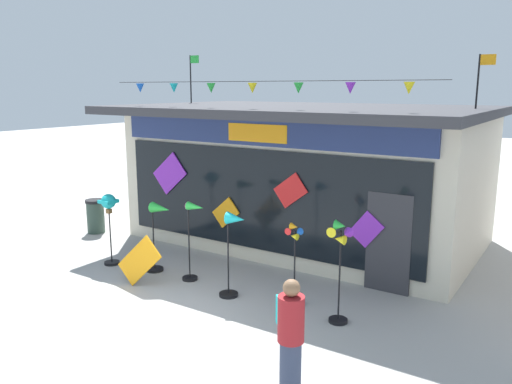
{
  "coord_description": "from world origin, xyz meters",
  "views": [
    {
      "loc": [
        6.14,
        -5.79,
        3.99
      ],
      "look_at": [
        0.02,
        3.53,
        1.72
      ],
      "focal_mm": 35.99,
      "sensor_mm": 36.0,
      "label": 1
    }
  ],
  "objects_px": {
    "trash_bin": "(96,216)",
    "display_kite_on_ground": "(139,261)",
    "wind_spinner_left": "(159,224)",
    "wind_spinner_center_right": "(233,241)",
    "wind_spinner_right": "(294,265)",
    "wind_spinner_far_left": "(109,211)",
    "wind_spinner_far_right": "(340,254)",
    "person_near_camera": "(290,338)",
    "kite_shop_building": "(308,173)",
    "wind_spinner_center_left": "(193,232)"
  },
  "relations": [
    {
      "from": "wind_spinner_far_left",
      "to": "display_kite_on_ground",
      "type": "height_order",
      "value": "wind_spinner_far_left"
    },
    {
      "from": "wind_spinner_center_right",
      "to": "person_near_camera",
      "type": "bearing_deg",
      "value": -42.28
    },
    {
      "from": "wind_spinner_left",
      "to": "trash_bin",
      "type": "height_order",
      "value": "wind_spinner_left"
    },
    {
      "from": "wind_spinner_center_right",
      "to": "wind_spinner_far_right",
      "type": "bearing_deg",
      "value": 2.41
    },
    {
      "from": "wind_spinner_far_left",
      "to": "wind_spinner_center_right",
      "type": "height_order",
      "value": "wind_spinner_center_right"
    },
    {
      "from": "wind_spinner_left",
      "to": "wind_spinner_right",
      "type": "bearing_deg",
      "value": 1.64
    },
    {
      "from": "kite_shop_building",
      "to": "wind_spinner_right",
      "type": "relative_size",
      "value": 5.61
    },
    {
      "from": "kite_shop_building",
      "to": "wind_spinner_center_right",
      "type": "bearing_deg",
      "value": -81.02
    },
    {
      "from": "person_near_camera",
      "to": "display_kite_on_ground",
      "type": "relative_size",
      "value": 1.67
    },
    {
      "from": "kite_shop_building",
      "to": "wind_spinner_center_left",
      "type": "distance_m",
      "value": 4.17
    },
    {
      "from": "wind_spinner_left",
      "to": "display_kite_on_ground",
      "type": "relative_size",
      "value": 1.56
    },
    {
      "from": "wind_spinner_far_left",
      "to": "person_near_camera",
      "type": "distance_m",
      "value": 6.5
    },
    {
      "from": "kite_shop_building",
      "to": "wind_spinner_right",
      "type": "xyz_separation_m",
      "value": [
        1.82,
        -3.98,
        -1.03
      ]
    },
    {
      "from": "wind_spinner_center_right",
      "to": "person_near_camera",
      "type": "xyz_separation_m",
      "value": [
        2.58,
        -2.34,
        -0.25
      ]
    },
    {
      "from": "wind_spinner_far_right",
      "to": "trash_bin",
      "type": "relative_size",
      "value": 1.95
    },
    {
      "from": "wind_spinner_far_right",
      "to": "display_kite_on_ground",
      "type": "relative_size",
      "value": 1.82
    },
    {
      "from": "wind_spinner_far_left",
      "to": "display_kite_on_ground",
      "type": "bearing_deg",
      "value": -21.37
    },
    {
      "from": "wind_spinner_far_left",
      "to": "wind_spinner_right",
      "type": "distance_m",
      "value": 4.65
    },
    {
      "from": "wind_spinner_right",
      "to": "person_near_camera",
      "type": "xyz_separation_m",
      "value": [
        1.43,
        -2.68,
        0.11
      ]
    },
    {
      "from": "wind_spinner_left",
      "to": "wind_spinner_far_left",
      "type": "bearing_deg",
      "value": -170.17
    },
    {
      "from": "wind_spinner_center_left",
      "to": "person_near_camera",
      "type": "relative_size",
      "value": 1.01
    },
    {
      "from": "wind_spinner_left",
      "to": "wind_spinner_center_right",
      "type": "distance_m",
      "value": 2.17
    },
    {
      "from": "wind_spinner_center_left",
      "to": "person_near_camera",
      "type": "height_order",
      "value": "wind_spinner_center_left"
    },
    {
      "from": "wind_spinner_left",
      "to": "wind_spinner_center_right",
      "type": "bearing_deg",
      "value": -6.32
    },
    {
      "from": "wind_spinner_far_left",
      "to": "wind_spinner_center_left",
      "type": "relative_size",
      "value": 0.97
    },
    {
      "from": "wind_spinner_left",
      "to": "person_near_camera",
      "type": "relative_size",
      "value": 0.93
    },
    {
      "from": "kite_shop_building",
      "to": "display_kite_on_ground",
      "type": "distance_m",
      "value": 5.22
    },
    {
      "from": "wind_spinner_far_right",
      "to": "trash_bin",
      "type": "distance_m",
      "value": 8.22
    },
    {
      "from": "wind_spinner_far_left",
      "to": "person_near_camera",
      "type": "height_order",
      "value": "person_near_camera"
    },
    {
      "from": "kite_shop_building",
      "to": "wind_spinner_far_right",
      "type": "xyz_separation_m",
      "value": [
        2.83,
        -4.23,
        -0.56
      ]
    },
    {
      "from": "wind_spinner_right",
      "to": "person_near_camera",
      "type": "height_order",
      "value": "person_near_camera"
    },
    {
      "from": "person_near_camera",
      "to": "wind_spinner_center_right",
      "type": "bearing_deg",
      "value": 92.76
    },
    {
      "from": "wind_spinner_center_left",
      "to": "wind_spinner_far_right",
      "type": "bearing_deg",
      "value": -2.7
    },
    {
      "from": "display_kite_on_ground",
      "to": "wind_spinner_left",
      "type": "bearing_deg",
      "value": 105.57
    },
    {
      "from": "wind_spinner_center_left",
      "to": "trash_bin",
      "type": "height_order",
      "value": "wind_spinner_center_left"
    },
    {
      "from": "wind_spinner_left",
      "to": "trash_bin",
      "type": "xyz_separation_m",
      "value": [
        -3.74,
        1.35,
        -0.62
      ]
    },
    {
      "from": "wind_spinner_center_right",
      "to": "person_near_camera",
      "type": "height_order",
      "value": "wind_spinner_center_right"
    },
    {
      "from": "wind_spinner_far_left",
      "to": "wind_spinner_right",
      "type": "relative_size",
      "value": 1.04
    },
    {
      "from": "trash_bin",
      "to": "wind_spinner_center_left",
      "type": "bearing_deg",
      "value": -15.93
    },
    {
      "from": "kite_shop_building",
      "to": "wind_spinner_center_right",
      "type": "height_order",
      "value": "kite_shop_building"
    },
    {
      "from": "wind_spinner_far_left",
      "to": "trash_bin",
      "type": "distance_m",
      "value": 3.0
    },
    {
      "from": "wind_spinner_far_left",
      "to": "wind_spinner_center_left",
      "type": "height_order",
      "value": "wind_spinner_center_left"
    },
    {
      "from": "wind_spinner_far_right",
      "to": "wind_spinner_right",
      "type": "bearing_deg",
      "value": 166.38
    },
    {
      "from": "kite_shop_building",
      "to": "person_near_camera",
      "type": "xyz_separation_m",
      "value": [
        3.26,
        -6.66,
        -0.91
      ]
    },
    {
      "from": "display_kite_on_ground",
      "to": "kite_shop_building",
      "type": "bearing_deg",
      "value": 75.8
    },
    {
      "from": "wind_spinner_left",
      "to": "wind_spinner_right",
      "type": "relative_size",
      "value": 0.99
    },
    {
      "from": "wind_spinner_far_right",
      "to": "person_near_camera",
      "type": "bearing_deg",
      "value": -79.93
    },
    {
      "from": "trash_bin",
      "to": "display_kite_on_ground",
      "type": "bearing_deg",
      "value": -28.76
    },
    {
      "from": "wind_spinner_right",
      "to": "trash_bin",
      "type": "relative_size",
      "value": 1.69
    },
    {
      "from": "wind_spinner_far_left",
      "to": "wind_spinner_far_right",
      "type": "xyz_separation_m",
      "value": [
        5.61,
        0.08,
        -0.03
      ]
    }
  ]
}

